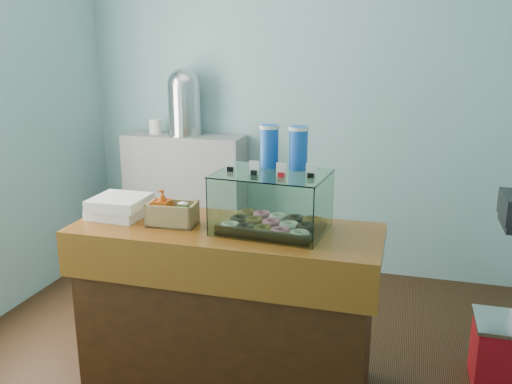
% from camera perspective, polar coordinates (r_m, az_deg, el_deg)
% --- Properties ---
extents(ground, '(3.50, 3.50, 0.00)m').
position_cam_1_polar(ground, '(3.41, -1.57, -16.89)').
color(ground, black).
rests_on(ground, ground).
extents(room_shell, '(3.54, 3.04, 2.82)m').
position_cam_1_polar(room_shell, '(2.89, -1.26, 13.14)').
color(room_shell, '#7CB3B6').
rests_on(room_shell, ground).
extents(counter, '(1.60, 0.60, 0.90)m').
position_cam_1_polar(counter, '(2.97, -3.12, -11.87)').
color(counter, '#421F0C').
rests_on(counter, ground).
extents(back_shelf, '(1.00, 0.32, 1.10)m').
position_cam_1_polar(back_shelf, '(4.62, -7.41, -0.80)').
color(back_shelf, gray).
rests_on(back_shelf, ground).
extents(display_case, '(0.58, 0.45, 0.52)m').
position_cam_1_polar(display_case, '(2.74, 1.96, -0.59)').
color(display_case, '#34200F').
rests_on(display_case, counter).
extents(condiment_crate, '(0.26, 0.17, 0.19)m').
position_cam_1_polar(condiment_crate, '(2.85, -9.01, -2.13)').
color(condiment_crate, tan).
rests_on(condiment_crate, counter).
extents(pastry_boxes, '(0.30, 0.30, 0.11)m').
position_cam_1_polar(pastry_boxes, '(3.06, -14.15, -1.48)').
color(pastry_boxes, white).
rests_on(pastry_boxes, counter).
extents(coffee_urn, '(0.29, 0.29, 0.54)m').
position_cam_1_polar(coffee_urn, '(4.46, -7.56, 9.55)').
color(coffee_urn, silver).
rests_on(coffee_urn, back_shelf).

